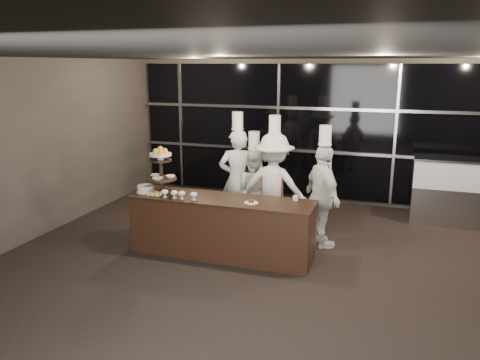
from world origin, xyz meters
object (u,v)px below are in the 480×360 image
(layer_cake, at_px, (146,189))
(chef_d, at_px, (323,196))
(chef_b, at_px, (254,189))
(buffet_counter, at_px, (221,227))
(chef_a, at_px, (238,179))
(display_stand, at_px, (161,167))
(chef_c, at_px, (274,187))
(display_case, at_px, (456,188))

(layer_cake, xyz_separation_m, chef_d, (2.66, 0.91, -0.12))
(layer_cake, relative_size, chef_b, 0.17)
(buffet_counter, height_order, chef_a, chef_a)
(display_stand, height_order, chef_d, chef_d)
(display_stand, bearing_deg, buffet_counter, 0.01)
(buffet_counter, relative_size, chef_c, 1.35)
(buffet_counter, height_order, layer_cake, layer_cake)
(chef_b, bearing_deg, chef_c, -31.38)
(chef_b, height_order, chef_d, chef_d)
(chef_a, bearing_deg, buffet_counter, -82.79)
(buffet_counter, relative_size, display_case, 1.85)
(chef_a, relative_size, chef_b, 1.18)
(display_case, distance_m, chef_b, 3.74)
(chef_b, relative_size, chef_c, 0.85)
(display_stand, bearing_deg, chef_d, 19.68)
(chef_c, bearing_deg, chef_d, -7.09)
(display_stand, height_order, chef_b, chef_b)
(buffet_counter, bearing_deg, display_stand, -179.99)
(layer_cake, xyz_separation_m, chef_c, (1.83, 1.01, -0.07))
(display_case, bearing_deg, buffet_counter, -142.00)
(chef_a, distance_m, chef_d, 1.60)
(display_stand, bearing_deg, chef_a, 55.27)
(display_stand, xyz_separation_m, chef_b, (1.14, 1.22, -0.58))
(chef_a, bearing_deg, chef_d, -13.07)
(buffet_counter, relative_size, layer_cake, 9.47)
(chef_c, relative_size, chef_d, 1.06)
(display_stand, xyz_separation_m, chef_d, (2.40, 0.86, -0.48))
(display_stand, xyz_separation_m, chef_c, (1.57, 0.96, -0.43))
(chef_b, distance_m, chef_c, 0.52)
(display_stand, distance_m, chef_b, 1.77)
(buffet_counter, bearing_deg, chef_b, 83.30)
(display_case, bearing_deg, chef_d, -138.28)
(chef_b, bearing_deg, display_case, 24.48)
(layer_cake, bearing_deg, chef_a, 48.91)
(display_stand, distance_m, chef_a, 1.54)
(display_case, distance_m, chef_a, 4.02)
(layer_cake, relative_size, chef_a, 0.14)
(chef_a, height_order, chef_d, chef_a)
(buffet_counter, height_order, chef_b, chef_b)
(display_case, xyz_separation_m, chef_a, (-3.70, -1.55, 0.24))
(chef_d, bearing_deg, layer_cake, -161.16)
(chef_b, xyz_separation_m, chef_d, (1.26, -0.36, 0.10))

